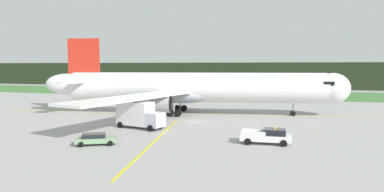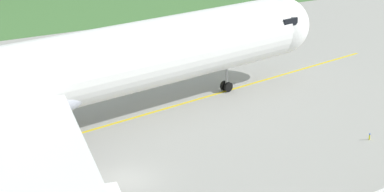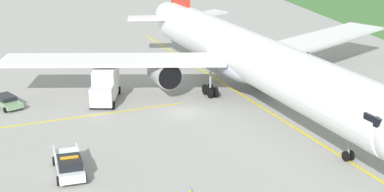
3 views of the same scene
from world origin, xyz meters
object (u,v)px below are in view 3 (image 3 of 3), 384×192
(catering_truck, at_px, (105,84))
(staff_car, at_px, (6,101))
(airliner, at_px, (249,58))
(ops_pickup_truck, at_px, (69,164))

(catering_truck, height_order, staff_car, catering_truck)
(airliner, bearing_deg, catering_truck, -101.57)
(catering_truck, bearing_deg, airliner, 78.43)
(airliner, height_order, catering_truck, airliner)
(ops_pickup_truck, bearing_deg, catering_truck, 165.41)
(ops_pickup_truck, xyz_separation_m, staff_car, (-18.77, -5.98, -0.20))
(ops_pickup_truck, height_order, catering_truck, catering_truck)
(ops_pickup_truck, xyz_separation_m, catering_truck, (-18.47, 4.81, 1.07))
(ops_pickup_truck, relative_size, staff_car, 1.22)
(airliner, bearing_deg, ops_pickup_truck, -53.55)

